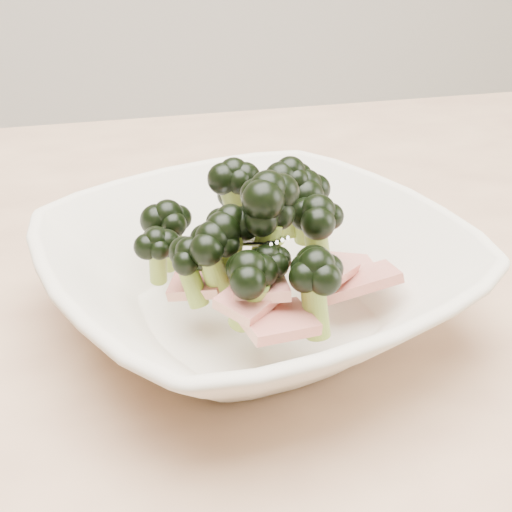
% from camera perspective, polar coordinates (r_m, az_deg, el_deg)
% --- Properties ---
extents(dining_table, '(1.20, 0.80, 0.75)m').
position_cam_1_polar(dining_table, '(0.61, -8.74, -9.88)').
color(dining_table, tan).
rests_on(dining_table, ground).
extents(broccoli_dish, '(0.35, 0.35, 0.12)m').
position_cam_1_polar(broccoli_dish, '(0.48, 0.02, -1.10)').
color(broccoli_dish, beige).
rests_on(broccoli_dish, dining_table).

